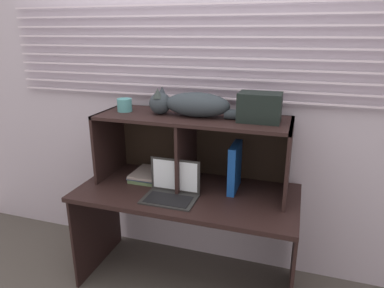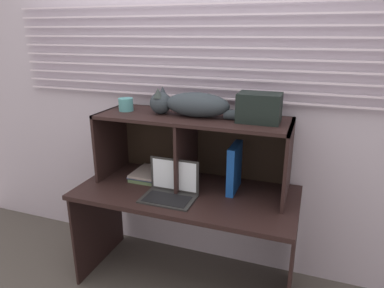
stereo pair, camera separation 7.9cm
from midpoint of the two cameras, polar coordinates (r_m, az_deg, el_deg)
name	(u,v)px [view 2 (the right image)]	position (r m, az deg, el deg)	size (l,w,h in m)	color
back_panel_with_blinds	(205,99)	(2.46, 3.04, 7.42)	(4.40, 0.08, 2.50)	#B9AEC0
desk	(186,209)	(2.35, 0.00, -10.75)	(1.44, 0.68, 0.72)	black
hutch_shelf_unit	(193,136)	(2.30, 1.17, 1.29)	(1.27, 0.43, 0.48)	black
cat	(191,104)	(2.21, 0.90, 6.56)	(0.72, 0.18, 0.18)	#2C353B
laptop	(171,189)	(2.19, -2.54, -7.52)	(0.33, 0.22, 0.23)	#272727
binder_upright	(234,168)	(2.25, 8.04, -3.96)	(0.05, 0.24, 0.32)	#144398
book_stack	(148,174)	(2.49, -6.35, -4.98)	(0.21, 0.27, 0.05)	#526B46
small_basket	(126,105)	(2.41, -9.97, 6.46)	(0.10, 0.10, 0.09)	teal
storage_box	(259,108)	(2.11, 12.15, 5.89)	(0.25, 0.18, 0.18)	black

